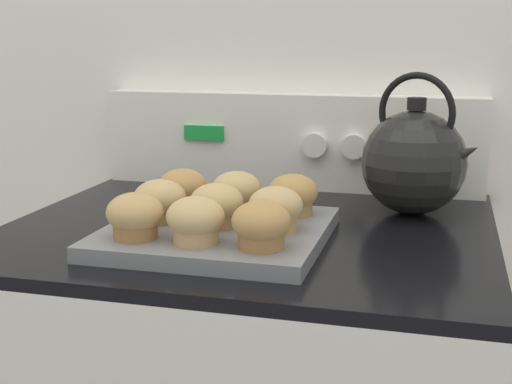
{
  "coord_description": "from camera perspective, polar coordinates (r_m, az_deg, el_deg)",
  "views": [
    {
      "loc": [
        0.28,
        -0.69,
        1.18
      ],
      "look_at": [
        0.02,
        0.29,
        0.95
      ],
      "focal_mm": 50.0,
      "sensor_mm": 36.0,
      "label": 1
    }
  ],
  "objects": [
    {
      "name": "muffin_r0_c0",
      "position": [
        0.95,
        -9.67,
        -1.91
      ],
      "size": [
        0.08,
        0.08,
        0.06
      ],
      "color": "olive",
      "rests_on": "muffin_pan"
    },
    {
      "name": "muffin_r2_c1",
      "position": [
        1.09,
        -1.57,
        0.03
      ],
      "size": [
        0.08,
        0.08,
        0.06
      ],
      "color": "#A37A4C",
      "rests_on": "muffin_pan"
    },
    {
      "name": "muffin_r2_c2",
      "position": [
        1.07,
        2.97,
        -0.23
      ],
      "size": [
        0.08,
        0.08,
        0.06
      ],
      "color": "#A37A4C",
      "rests_on": "muffin_pan"
    },
    {
      "name": "control_panel",
      "position": [
        1.35,
        2.87,
        4.08
      ],
      "size": [
        0.72,
        0.07,
        0.18
      ],
      "color": "white",
      "rests_on": "stove_range"
    },
    {
      "name": "muffin_r0_c2",
      "position": [
        0.9,
        0.42,
        -2.67
      ],
      "size": [
        0.08,
        0.08,
        0.06
      ],
      "color": "olive",
      "rests_on": "muffin_pan"
    },
    {
      "name": "wall_back",
      "position": [
        1.39,
        3.33,
        13.36
      ],
      "size": [
        8.0,
        0.05,
        2.4
      ],
      "color": "white",
      "rests_on": "ground_plane"
    },
    {
      "name": "muffin_r0_c1",
      "position": [
        0.92,
        -4.87,
        -2.28
      ],
      "size": [
        0.08,
        0.08,
        0.06
      ],
      "color": "tan",
      "rests_on": "muffin_pan"
    },
    {
      "name": "muffin_r1_c2",
      "position": [
        0.98,
        1.57,
        -1.36
      ],
      "size": [
        0.08,
        0.08,
        0.06
      ],
      "color": "tan",
      "rests_on": "muffin_pan"
    },
    {
      "name": "muffin_pan",
      "position": [
        1.01,
        -3.11,
        -3.29
      ],
      "size": [
        0.3,
        0.3,
        0.02
      ],
      "color": "slate",
      "rests_on": "stove_range"
    },
    {
      "name": "muffin_r1_c0",
      "position": [
        1.03,
        -7.71,
        -0.73
      ],
      "size": [
        0.08,
        0.08,
        0.06
      ],
      "color": "#A37A4C",
      "rests_on": "muffin_pan"
    },
    {
      "name": "tea_kettle",
      "position": [
        1.17,
        12.58,
        2.47
      ],
      "size": [
        0.19,
        0.17,
        0.23
      ],
      "color": "black",
      "rests_on": "stove_range"
    },
    {
      "name": "muffin_r2_c0",
      "position": [
        1.11,
        -5.89,
        0.26
      ],
      "size": [
        0.08,
        0.08,
        0.06
      ],
      "color": "tan",
      "rests_on": "muffin_pan"
    },
    {
      "name": "muffin_r1_c1",
      "position": [
        1.0,
        -3.18,
        -1.07
      ],
      "size": [
        0.08,
        0.08,
        0.06
      ],
      "color": "#A37A4C",
      "rests_on": "muffin_pan"
    }
  ]
}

